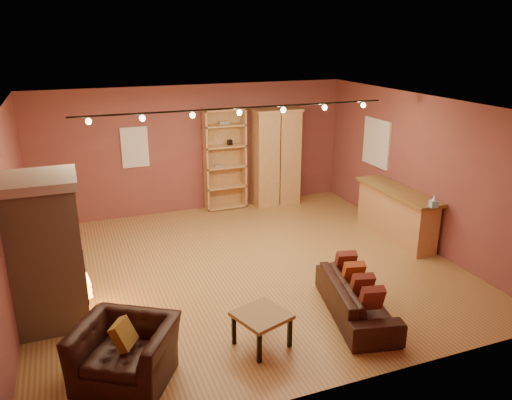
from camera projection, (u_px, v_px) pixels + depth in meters
name	position (u px, v px, depth m)	size (l,w,h in m)	color
floor	(245.00, 268.00, 8.62)	(7.00, 7.00, 0.00)	olive
ceiling	(244.00, 105.00, 7.72)	(7.00, 7.00, 0.00)	#56371B
back_wall	(195.00, 149.00, 11.04)	(7.00, 0.02, 2.80)	brown
left_wall	(9.00, 218.00, 6.98)	(0.02, 6.50, 2.80)	brown
right_wall	(419.00, 170.00, 9.36)	(0.02, 6.50, 2.80)	brown
fireplace	(47.00, 252.00, 6.72)	(1.01, 0.98, 2.12)	tan
back_window	(135.00, 147.00, 10.54)	(0.56, 0.04, 0.86)	white
bookcase	(224.00, 158.00, 11.23)	(0.93, 0.36, 2.28)	tan
armoire	(276.00, 157.00, 11.50)	(1.10, 0.63, 2.24)	tan
bar_counter	(396.00, 214.00, 9.71)	(0.57, 2.09, 1.00)	tan
tissue_box	(434.00, 202.00, 8.57)	(0.14, 0.14, 0.22)	#84BBD4
right_window	(376.00, 143.00, 10.51)	(0.05, 0.90, 1.00)	white
loveseat	(357.00, 292.00, 7.08)	(0.93, 1.91, 0.76)	black
armchair	(124.00, 343.00, 5.73)	(1.30, 1.17, 0.95)	black
coffee_table	(262.00, 318.00, 6.38)	(0.78, 0.78, 0.47)	olive
track_rail	(239.00, 110.00, 7.94)	(5.20, 0.09, 0.13)	black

